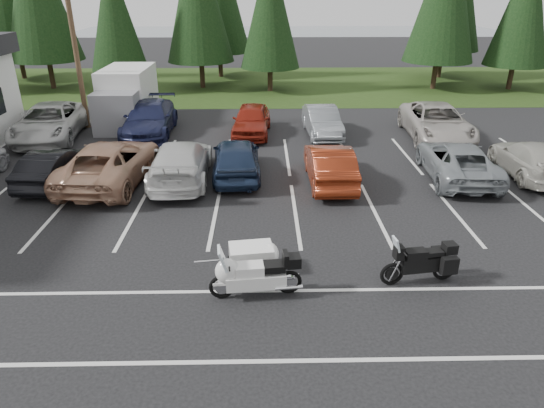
{
  "coord_description": "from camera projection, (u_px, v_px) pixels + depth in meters",
  "views": [
    {
      "loc": [
        -0.59,
        -13.69,
        7.06
      ],
      "look_at": [
        -0.32,
        -0.5,
        1.05
      ],
      "focal_mm": 32.0,
      "sensor_mm": 36.0,
      "label": 1
    }
  ],
  "objects": [
    {
      "name": "stall_markings",
      "position": [
        280.0,
        201.0,
        17.22
      ],
      "size": [
        32.0,
        16.0,
        0.01
      ],
      "primitive_type": "cube",
      "color": "silver",
      "rests_on": "ground"
    },
    {
      "name": "lake_water",
      "position": [
        295.0,
        41.0,
        65.51
      ],
      "size": [
        70.0,
        50.0,
        0.02
      ],
      "primitive_type": "cube",
      "color": "slate",
      "rests_on": "ground"
    },
    {
      "name": "conifer_3",
      "position": [
        114.0,
        13.0,
        32.48
      ],
      "size": [
        3.87,
        3.87,
        9.02
      ],
      "color": "#332316",
      "rests_on": "ground"
    },
    {
      "name": "car_near_3",
      "position": [
        181.0,
        161.0,
        18.78
      ],
      "size": [
        2.34,
        5.42,
        1.55
      ],
      "primitive_type": "imported",
      "rotation": [
        0.0,
        0.0,
        3.17
      ],
      "color": "silver",
      "rests_on": "ground"
    },
    {
      "name": "car_near_2",
      "position": [
        110.0,
        162.0,
        18.58
      ],
      "size": [
        3.11,
        6.0,
        1.61
      ],
      "primitive_type": "imported",
      "rotation": [
        0.0,
        0.0,
        3.07
      ],
      "color": "tan",
      "rests_on": "ground"
    },
    {
      "name": "car_far_2",
      "position": [
        252.0,
        120.0,
        24.58
      ],
      "size": [
        2.07,
        4.55,
        1.52
      ],
      "primitive_type": "imported",
      "rotation": [
        0.0,
        0.0,
        -0.06
      ],
      "color": "maroon",
      "rests_on": "ground"
    },
    {
      "name": "box_truck",
      "position": [
        124.0,
        98.0,
        26.02
      ],
      "size": [
        2.4,
        5.6,
        2.9
      ],
      "primitive_type": null,
      "color": "silver",
      "rests_on": "ground"
    },
    {
      "name": "car_far_0",
      "position": [
        50.0,
        122.0,
        23.91
      ],
      "size": [
        3.36,
        6.23,
        1.66
      ],
      "primitive_type": "imported",
      "rotation": [
        0.0,
        0.0,
        0.1
      ],
      "color": "beige",
      "rests_on": "ground"
    },
    {
      "name": "conifer_5",
      "position": [
        270.0,
        7.0,
        32.71
      ],
      "size": [
        4.14,
        4.14,
        9.63
      ],
      "color": "#332316",
      "rests_on": "ground"
    },
    {
      "name": "car_far_1",
      "position": [
        150.0,
        119.0,
        24.49
      ],
      "size": [
        2.45,
        5.7,
        1.64
      ],
      "primitive_type": "imported",
      "rotation": [
        0.0,
        0.0,
        0.03
      ],
      "color": "#191D3E",
      "rests_on": "ground"
    },
    {
      "name": "car_near_4",
      "position": [
        236.0,
        157.0,
        19.19
      ],
      "size": [
        2.05,
        4.66,
        1.56
      ],
      "primitive_type": "imported",
      "rotation": [
        0.0,
        0.0,
        3.19
      ],
      "color": "#192640",
      "rests_on": "ground"
    },
    {
      "name": "car_near_5",
      "position": [
        330.0,
        165.0,
        18.55
      ],
      "size": [
        1.63,
        4.55,
        1.49
      ],
      "primitive_type": "imported",
      "rotation": [
        0.0,
        0.0,
        3.15
      ],
      "color": "maroon",
      "rests_on": "ground"
    },
    {
      "name": "car_near_6",
      "position": [
        457.0,
        161.0,
        19.03
      ],
      "size": [
        2.79,
        5.33,
        1.43
      ],
      "primitive_type": "imported",
      "rotation": [
        0.0,
        0.0,
        3.06
      ],
      "color": "gray",
      "rests_on": "ground"
    },
    {
      "name": "car_far_4",
      "position": [
        437.0,
        122.0,
        23.88
      ],
      "size": [
        3.1,
        6.13,
        1.66
      ],
      "primitive_type": "imported",
      "rotation": [
        0.0,
        0.0,
        -0.06
      ],
      "color": "#AFA8A1",
      "rests_on": "ground"
    },
    {
      "name": "utility_pole",
      "position": [
        73.0,
        36.0,
        24.18
      ],
      "size": [
        1.6,
        0.26,
        9.0
      ],
      "color": "#473321",
      "rests_on": "ground"
    },
    {
      "name": "adventure_motorcycle",
      "position": [
        420.0,
        259.0,
        12.3
      ],
      "size": [
        2.37,
        1.11,
        1.38
      ],
      "primitive_type": null,
      "rotation": [
        0.0,
        0.0,
        0.15
      ],
      "color": "black",
      "rests_on": "ground"
    },
    {
      "name": "grass_strip",
      "position": [
        270.0,
        84.0,
        37.23
      ],
      "size": [
        80.0,
        16.0,
        0.01
      ],
      "primitive_type": "cube",
      "color": "#213511",
      "rests_on": "ground"
    },
    {
      "name": "cargo_trailer",
      "position": [
        251.0,
        258.0,
        12.91
      ],
      "size": [
        1.77,
        1.15,
        0.77
      ],
      "primitive_type": null,
      "rotation": [
        0.0,
        0.0,
        0.14
      ],
      "color": "white",
      "rests_on": "ground"
    },
    {
      "name": "car_far_3",
      "position": [
        322.0,
        121.0,
        24.46
      ],
      "size": [
        1.78,
        4.42,
        1.43
      ],
      "primitive_type": "imported",
      "rotation": [
        0.0,
        0.0,
        0.06
      ],
      "color": "slate",
      "rests_on": "ground"
    },
    {
      "name": "touring_motorcycle",
      "position": [
        256.0,
        271.0,
        11.75
      ],
      "size": [
        2.61,
        1.05,
        1.41
      ],
      "primitive_type": null,
      "rotation": [
        0.0,
        0.0,
        0.11
      ],
      "color": "silver",
      "rests_on": "ground"
    },
    {
      "name": "ground",
      "position": [
        282.0,
        227.0,
        15.4
      ],
      "size": [
        120.0,
        120.0,
        0.0
      ],
      "primitive_type": "plane",
      "color": "black",
      "rests_on": "ground"
    },
    {
      "name": "car_near_1",
      "position": [
        53.0,
        167.0,
        18.54
      ],
      "size": [
        1.71,
        4.14,
        1.33
      ],
      "primitive_type": "imported",
      "rotation": [
        0.0,
        0.0,
        3.07
      ],
      "color": "black",
      "rests_on": "ground"
    },
    {
      "name": "conifer_7",
      "position": [
        525.0,
        4.0,
        33.15
      ],
      "size": [
        4.27,
        4.27,
        9.94
      ],
      "color": "#332316",
      "rests_on": "ground"
    },
    {
      "name": "car_near_7",
      "position": [
        531.0,
        159.0,
        19.27
      ],
      "size": [
        2.24,
        4.91,
        1.39
      ],
      "primitive_type": "imported",
      "rotation": [
        0.0,
        0.0,
        3.08
      ],
      "color": "#ABA99D",
      "rests_on": "ground"
    }
  ]
}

